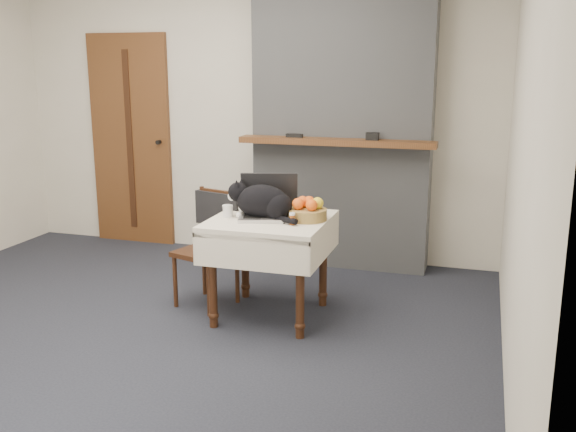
% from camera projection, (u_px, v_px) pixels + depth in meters
% --- Properties ---
extents(ground, '(4.50, 4.50, 0.00)m').
position_uv_depth(ground, '(144.00, 331.00, 4.22)').
color(ground, black).
rests_on(ground, ground).
extents(room_shell, '(4.52, 4.01, 2.61)m').
position_uv_depth(room_shell, '(166.00, 57.00, 4.24)').
color(room_shell, beige).
rests_on(room_shell, ground).
extents(door, '(0.82, 0.10, 2.00)m').
position_uv_depth(door, '(131.00, 140.00, 6.17)').
color(door, brown).
rests_on(door, ground).
extents(chimney, '(1.62, 0.48, 2.60)m').
position_uv_depth(chimney, '(342.00, 115.00, 5.38)').
color(chimney, gray).
rests_on(chimney, ground).
extents(side_table, '(0.78, 0.78, 0.70)m').
position_uv_depth(side_table, '(270.00, 234.00, 4.35)').
color(side_table, black).
rests_on(side_table, ground).
extents(laptop, '(0.47, 0.43, 0.29)m').
position_uv_depth(laptop, '(269.00, 206.00, 4.36)').
color(laptop, '#B7B7BC').
rests_on(laptop, side_table).
extents(cat, '(0.54, 0.26, 0.26)m').
position_uv_depth(cat, '(264.00, 202.00, 4.29)').
color(cat, black).
rests_on(cat, side_table).
extents(cream_jar, '(0.07, 0.07, 0.08)m').
position_uv_depth(cream_jar, '(228.00, 211.00, 4.37)').
color(cream_jar, silver).
rests_on(cream_jar, side_table).
extents(pill_bottle, '(0.04, 0.04, 0.08)m').
position_uv_depth(pill_bottle, '(292.00, 219.00, 4.15)').
color(pill_bottle, '#A74814').
rests_on(pill_bottle, side_table).
extents(fruit_basket, '(0.27, 0.27, 0.15)m').
position_uv_depth(fruit_basket, '(307.00, 211.00, 4.28)').
color(fruit_basket, '#AA8244').
rests_on(fruit_basket, side_table).
extents(desk_clutter, '(0.13, 0.11, 0.01)m').
position_uv_depth(desk_clutter, '(303.00, 219.00, 4.30)').
color(desk_clutter, black).
rests_on(desk_clutter, side_table).
extents(chair, '(0.47, 0.46, 0.84)m').
position_uv_depth(chair, '(213.00, 231.00, 4.64)').
color(chair, black).
rests_on(chair, ground).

